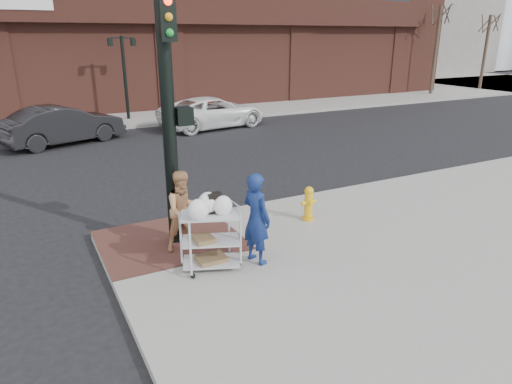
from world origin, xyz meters
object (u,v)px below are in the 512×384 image
lamp_post (124,69)px  sedan_dark (63,125)px  traffic_signal_pole (170,110)px  pedestrian_tan (184,211)px  minivan_white (213,112)px  woman_blue (256,218)px  utility_cart (211,235)px  fire_hydrant (309,203)px

lamp_post → sedan_dark: (-3.45, -3.92, -1.84)m
traffic_signal_pole → sedan_dark: size_ratio=1.06×
pedestrian_tan → sedan_dark: 11.73m
lamp_post → minivan_white: (3.23, -3.44, -1.90)m
woman_blue → utility_cart: bearing=63.9°
minivan_white → utility_cart: 14.27m
lamp_post → minivan_white: bearing=-46.8°
lamp_post → pedestrian_tan: lamp_post is taller
pedestrian_tan → sedan_dark: bearing=89.9°
traffic_signal_pole → utility_cart: bearing=-82.1°
lamp_post → fire_hydrant: bearing=-88.0°
sedan_dark → fire_hydrant: size_ratio=5.88×
utility_cart → pedestrian_tan: bearing=98.1°
sedan_dark → minivan_white: sedan_dark is taller
lamp_post → traffic_signal_pole: bearing=-99.2°
minivan_white → pedestrian_tan: bearing=146.1°
lamp_post → fire_hydrant: 15.66m
lamp_post → sedan_dark: 5.54m
pedestrian_tan → utility_cart: bearing=-87.1°
minivan_white → utility_cart: bearing=148.3°
fire_hydrant → utility_cart: bearing=-159.0°
traffic_signal_pole → woman_blue: 2.59m
fire_hydrant → woman_blue: bearing=-148.1°
lamp_post → fire_hydrant: lamp_post is taller
pedestrian_tan → minivan_white: (5.66, 12.17, -0.23)m
pedestrian_tan → fire_hydrant: 3.00m
traffic_signal_pole → woman_blue: (1.03, -1.52, -1.82)m
woman_blue → sedan_dark: (-2.01, 12.82, -0.23)m
traffic_signal_pole → sedan_dark: 11.53m
lamp_post → woman_blue: lamp_post is taller
pedestrian_tan → fire_hydrant: (2.97, 0.10, -0.39)m
minivan_white → utility_cart: utility_cart is taller
pedestrian_tan → utility_cart: pedestrian_tan is taller
sedan_dark → utility_cart: bearing=165.6°
utility_cart → woman_blue: bearing=-10.1°
traffic_signal_pole → utility_cart: (0.19, -1.37, -2.04)m
lamp_post → minivan_white: size_ratio=0.77×
woman_blue → fire_hydrant: woman_blue is taller
woman_blue → sedan_dark: woman_blue is taller
minivan_white → lamp_post: bearing=34.3°
lamp_post → traffic_signal_pole: size_ratio=0.80×
lamp_post → utility_cart: (-2.29, -16.60, -1.83)m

